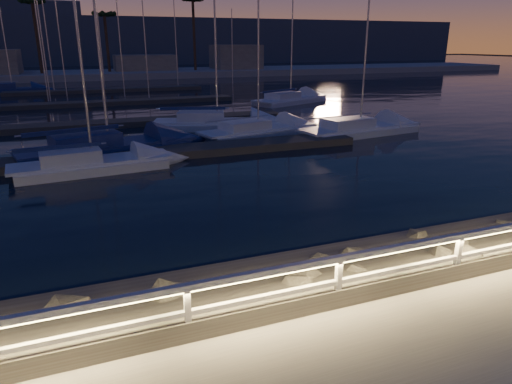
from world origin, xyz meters
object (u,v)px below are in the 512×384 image
sailboat_d (357,128)px  sailboat_h (255,130)px  sailboat_b (88,163)px  sailboat_l (289,99)px  sailboat_n (11,89)px  guard_rail (289,279)px  sailboat_c (104,147)px  sailboat_g (214,122)px

sailboat_d → sailboat_h: size_ratio=1.08×
sailboat_b → sailboat_l: 26.28m
sailboat_h → sailboat_n: (-17.10, 33.59, 0.02)m
guard_rail → sailboat_h: size_ratio=3.37×
sailboat_n → sailboat_c: bearing=-81.4°
guard_rail → sailboat_b: (-3.18, 14.37, -0.97)m
sailboat_h → sailboat_l: (8.65, 13.60, 0.02)m
sailboat_c → sailboat_h: bearing=-2.1°
sailboat_g → sailboat_l: 14.53m
sailboat_l → sailboat_g: bearing=-159.2°
sailboat_l → sailboat_n: sailboat_l is taller
sailboat_c → sailboat_g: (7.39, 5.29, -0.02)m
sailboat_g → sailboat_h: sailboat_g is taller
guard_rail → sailboat_n: size_ratio=3.56×
sailboat_h → sailboat_l: 16.12m
sailboat_g → sailboat_l: (10.33, 10.21, -0.02)m
sailboat_c → sailboat_d: sailboat_c is taller
sailboat_b → sailboat_g: bearing=39.8°
sailboat_d → sailboat_h: bearing=155.1°
sailboat_b → sailboat_c: (0.88, 3.07, 0.05)m
sailboat_b → sailboat_d: size_ratio=0.84×
sailboat_b → sailboat_h: (9.95, 4.97, -0.01)m
guard_rail → sailboat_d: 21.76m
guard_rail → sailboat_d: (12.94, 17.47, -0.96)m
sailboat_b → sailboat_n: 39.22m
sailboat_n → guard_rail: bearing=-83.1°
sailboat_b → sailboat_h: sailboat_h is taller
sailboat_b → sailboat_g: (8.27, 8.35, 0.03)m
sailboat_b → sailboat_g: sailboat_g is taller
guard_rail → sailboat_n: sailboat_n is taller
sailboat_b → sailboat_c: sailboat_c is taller
sailboat_g → sailboat_c: bearing=-126.2°
guard_rail → sailboat_g: bearing=77.4°
guard_rail → sailboat_g: sailboat_g is taller
guard_rail → sailboat_b: bearing=102.5°
sailboat_c → sailboat_n: 36.39m
sailboat_g → sailboat_l: size_ratio=0.99×
sailboat_d → sailboat_g: size_ratio=0.99×
sailboat_h → sailboat_c: bearing=177.5°
sailboat_g → sailboat_n: 33.91m
sailboat_l → sailboat_d: bearing=-123.0°
sailboat_l → sailboat_n: bearing=118.3°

